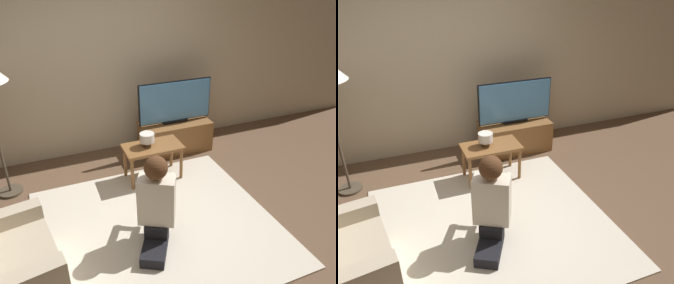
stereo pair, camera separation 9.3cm
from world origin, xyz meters
TOP-DOWN VIEW (x-y plane):
  - ground_plane at (0.00, 0.00)m, footprint 10.00×10.00m
  - wall_back at (0.00, 1.93)m, footprint 10.00×0.06m
  - rug at (0.00, 0.00)m, footprint 2.42×2.19m
  - tv_stand at (0.85, 1.48)m, footprint 1.01×0.48m
  - tv at (0.85, 1.48)m, footprint 1.08×0.08m
  - coffee_table at (0.29, 0.88)m, footprint 0.72×0.40m
  - person_kneeling at (-0.07, -0.21)m, footprint 0.59×0.80m
  - table_lamp at (0.23, 0.90)m, footprint 0.18×0.18m

SIDE VIEW (x-z plane):
  - ground_plane at x=0.00m, z-range 0.00..0.00m
  - rug at x=0.00m, z-range 0.00..0.02m
  - tv_stand at x=0.85m, z-range 0.00..0.45m
  - coffee_table at x=0.29m, z-range 0.17..0.63m
  - person_kneeling at x=-0.07m, z-range 0.03..0.98m
  - table_lamp at x=0.23m, z-range 0.49..0.66m
  - tv at x=0.85m, z-range 0.45..1.06m
  - wall_back at x=0.00m, z-range 0.00..2.60m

